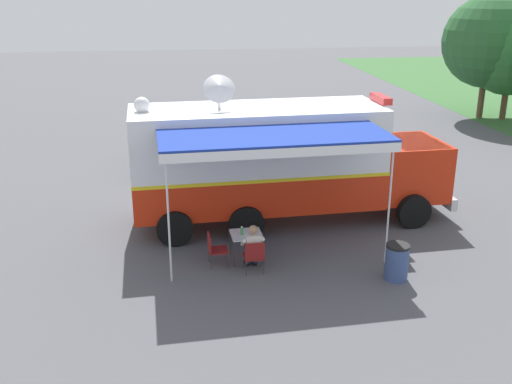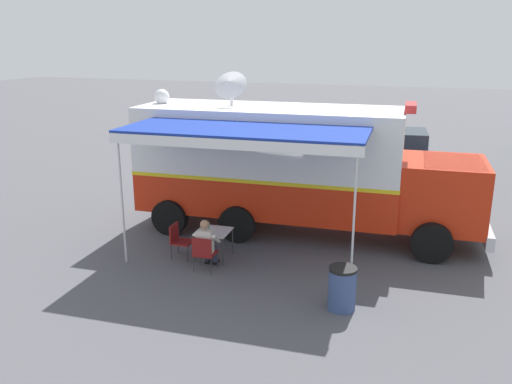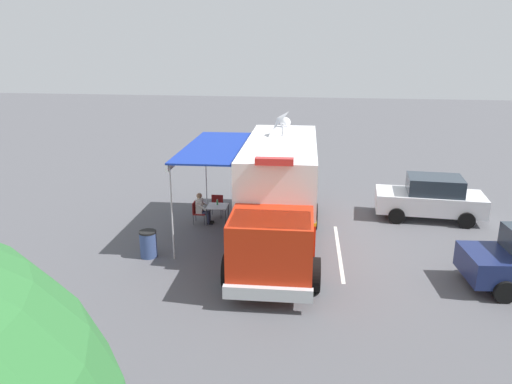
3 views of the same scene
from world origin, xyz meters
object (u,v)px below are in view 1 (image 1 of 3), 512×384
(command_truck, at_px, (282,159))
(seated_responder, at_px, (253,246))
(folding_table, at_px, (246,236))
(folding_chair_beside_table, at_px, (214,247))
(trash_bin, at_px, (397,262))
(water_bottle, at_px, (242,231))
(car_far_corner, at_px, (306,130))
(folding_chair_at_table, at_px, (254,255))
(car_behind_truck, at_px, (172,147))

(command_truck, xyz_separation_m, seated_responder, (3.15, -1.31, -1.29))
(folding_table, relative_size, folding_chair_beside_table, 0.96)
(trash_bin, bearing_deg, command_truck, -153.21)
(water_bottle, height_order, car_far_corner, car_far_corner)
(folding_table, bearing_deg, seated_responder, 7.64)
(folding_chair_at_table, distance_m, car_behind_truck, 9.41)
(command_truck, bearing_deg, trash_bin, 26.79)
(trash_bin, bearing_deg, water_bottle, -113.31)
(folding_chair_beside_table, bearing_deg, command_truck, 140.93)
(seated_responder, height_order, car_behind_truck, car_behind_truck)
(water_bottle, xyz_separation_m, trash_bin, (1.55, 3.59, -0.38))
(command_truck, xyz_separation_m, car_far_corner, (-7.85, 2.53, -1.06))
(trash_bin, bearing_deg, seated_responder, -105.85)
(folding_table, height_order, folding_chair_at_table, folding_chair_at_table)
(car_behind_truck, xyz_separation_m, car_far_corner, (-1.99, 5.74, 0.00))
(water_bottle, relative_size, car_far_corner, 0.05)
(car_behind_truck, bearing_deg, folding_table, 12.23)
(folding_table, distance_m, folding_chair_beside_table, 0.89)
(water_bottle, height_order, seated_responder, seated_responder)
(folding_chair_at_table, bearing_deg, water_bottle, -164.88)
(seated_responder, xyz_separation_m, trash_bin, (0.96, 3.39, -0.20))
(command_truck, bearing_deg, car_behind_truck, -151.28)
(command_truck, height_order, car_behind_truck, command_truck)
(trash_bin, distance_m, car_far_corner, 11.98)
(water_bottle, bearing_deg, folding_table, 102.68)
(folding_table, bearing_deg, folding_chair_beside_table, -75.58)
(water_bottle, distance_m, car_far_corner, 11.18)
(command_truck, relative_size, seated_responder, 7.67)
(trash_bin, height_order, car_behind_truck, car_behind_truck)
(seated_responder, distance_m, car_far_corner, 11.66)
(folding_chair_at_table, xyz_separation_m, car_behind_truck, (-9.20, -1.91, 0.37))
(trash_bin, bearing_deg, car_far_corner, 177.82)
(seated_responder, bearing_deg, car_behind_truck, -168.08)
(folding_chair_at_table, bearing_deg, folding_chair_beside_table, -121.74)
(folding_table, relative_size, water_bottle, 3.72)
(seated_responder, relative_size, trash_bin, 1.37)
(folding_chair_at_table, relative_size, trash_bin, 0.96)
(folding_table, relative_size, folding_chair_at_table, 0.96)
(seated_responder, bearing_deg, car_far_corner, 160.75)
(command_truck, height_order, water_bottle, command_truck)
(folding_table, bearing_deg, water_bottle, -77.32)
(trash_bin, bearing_deg, folding_chair_beside_table, -107.41)
(car_behind_truck, bearing_deg, water_bottle, 11.41)
(folding_table, xyz_separation_m, car_far_corner, (-10.39, 3.92, 0.21))
(folding_chair_at_table, height_order, car_behind_truck, car_behind_truck)
(seated_responder, xyz_separation_m, car_far_corner, (-11.00, 3.84, 0.23))
(folding_chair_at_table, xyz_separation_m, seated_responder, (-0.19, -0.01, 0.14))
(trash_bin, height_order, car_far_corner, car_far_corner)
(seated_responder, xyz_separation_m, car_behind_truck, (-9.01, -1.90, 0.23))
(folding_table, xyz_separation_m, folding_chair_at_table, (0.80, 0.09, -0.16))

